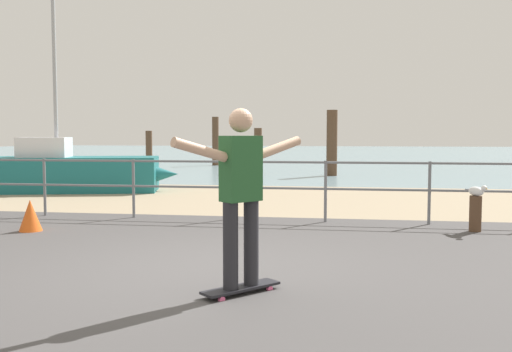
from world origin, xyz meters
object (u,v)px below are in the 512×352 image
Objects in this scene: seagull at (477,191)px; traffic_cone at (30,216)px; bollard_short at (475,214)px; skateboarder at (241,187)px; sailboat at (76,172)px; skateboard at (241,288)px.

traffic_cone is at bearing -171.67° from seagull.
seagull is at bearing -66.18° from bollard_short.
sailboat is at bearing 124.21° from skateboarder.
sailboat is 3.43× the size of skateboarder.
bollard_short is at bearing 53.22° from skateboarder.
seagull reaches higher than traffic_cone.
bollard_short is at bearing 53.22° from skateboard.
seagull is 6.77m from traffic_cone.
sailboat is 9.94m from bollard_short.
seagull reaches higher than skateboard.
sailboat reaches higher than traffic_cone.
skateboarder reaches higher than skateboard.
skateboard is at bearing -126.95° from seagull.
skateboarder reaches higher than seagull.
sailboat is 11.33× the size of traffic_cone.
traffic_cone is (-6.68, -0.99, -0.03)m from bollard_short.
skateboarder reaches higher than traffic_cone.
skateboard is 4.85m from bollard_short.
skateboard is (5.85, -8.60, -0.46)m from sailboat.
sailboat reaches higher than seagull.
bollard_short is 0.36m from seagull.
bollard_short is 1.12× the size of traffic_cone.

